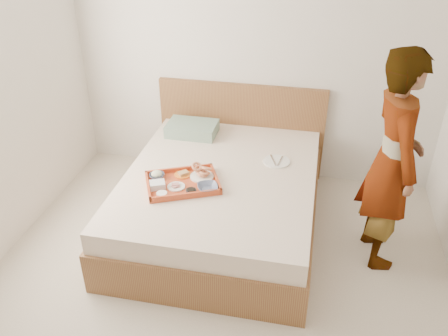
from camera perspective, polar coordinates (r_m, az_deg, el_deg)
ground at (r=3.47m, az=-2.10°, el=-17.04°), size 3.50×4.00×0.01m
wall_back at (r=4.48m, az=3.82°, el=14.28°), size 3.50×0.01×2.60m
bed at (r=4.05m, az=-0.40°, el=-3.89°), size 1.65×2.00×0.53m
headboard at (r=4.77m, az=2.06°, el=4.74°), size 1.65×0.06×0.95m
pillow at (r=4.53m, az=-3.87°, el=4.77°), size 0.47×0.32×0.11m
tray at (r=3.76m, az=-5.04°, el=-1.75°), size 0.68×0.60×0.05m
prawn_plate at (r=3.83m, az=-2.68°, el=-1.03°), size 0.26×0.26×0.01m
navy_bowl_big at (r=3.67m, az=-1.99°, el=-2.36°), size 0.21×0.21×0.04m
sauce_dish at (r=3.64m, az=-3.99°, el=-2.83°), size 0.11×0.11×0.03m
meat_plate at (r=3.72m, az=-5.80°, el=-2.25°), size 0.18×0.18×0.01m
bread_plate at (r=3.87m, az=-5.01°, el=-0.79°), size 0.18×0.18×0.01m
salad_bowl at (r=3.85m, az=-8.10°, el=-0.96°), size 0.16×0.16×0.04m
plastic_tub at (r=3.72m, az=-8.04°, el=-2.03°), size 0.15×0.14×0.05m
cheese_round at (r=3.63m, az=-7.51°, el=-3.17°), size 0.11×0.11×0.03m
dinner_plate at (r=4.09m, az=6.37°, el=0.80°), size 0.24×0.24×0.01m
person at (r=3.64m, az=19.66°, el=0.70°), size 0.53×0.69×1.71m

